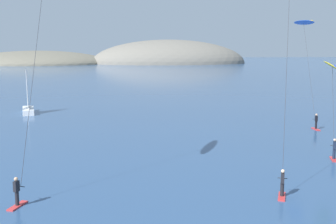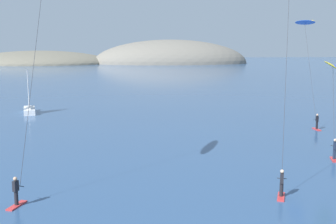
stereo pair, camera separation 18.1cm
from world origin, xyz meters
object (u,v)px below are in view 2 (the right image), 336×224
Objects in this scene: sailboat_near at (29,108)px; kitesurfer_yellow at (333,72)px; kitesurfer_white at (289,1)px; kitesurfer_blue at (306,30)px.

sailboat_near is 0.72× the size of kitesurfer_yellow.
sailboat_near is 40.06m from kitesurfer_white.
kitesurfer_blue is 12.97m from kitesurfer_yellow.
kitesurfer_white is at bearing -53.82° from sailboat_near.
kitesurfer_white is (22.73, -31.08, 11.08)m from sailboat_near.
kitesurfer_white reaches higher than sailboat_near.
sailboat_near is at bearing 126.18° from kitesurfer_white.
sailboat_near is 0.50× the size of kitesurfer_blue.
kitesurfer_white is 12.61m from kitesurfer_yellow.
kitesurfer_white reaches higher than kitesurfer_blue.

